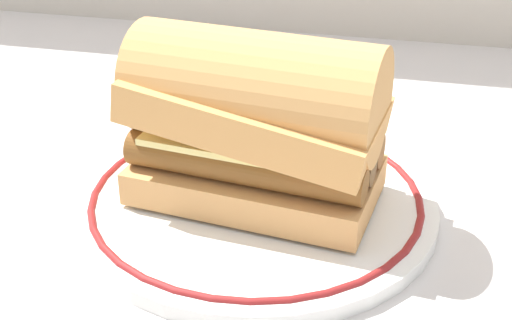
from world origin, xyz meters
name	(u,v)px	position (x,y,z in m)	size (l,w,h in m)	color
ground_plane	(247,198)	(0.00, 0.00, 0.00)	(1.50, 1.50, 0.00)	beige
plate	(256,201)	(0.01, -0.02, 0.01)	(0.28, 0.28, 0.01)	white
sausage_sandwich	(256,119)	(0.01, -0.02, 0.08)	(0.20, 0.13, 0.13)	tan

